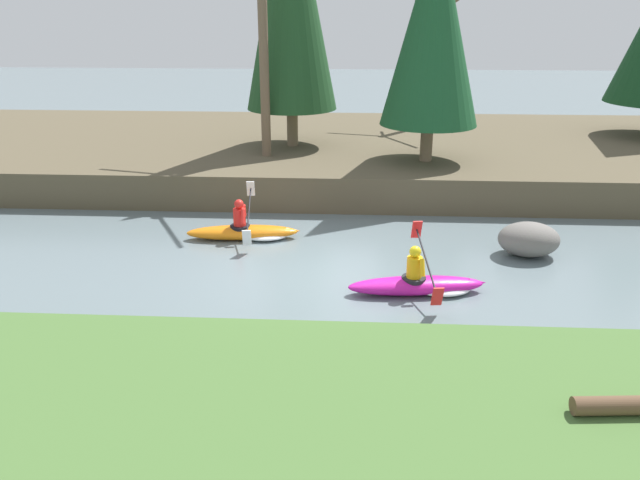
{
  "coord_description": "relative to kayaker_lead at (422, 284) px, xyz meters",
  "views": [
    {
      "loc": [
        0.72,
        -12.09,
        5.36
      ],
      "look_at": [
        -0.0,
        0.61,
        0.55
      ],
      "focal_mm": 35.0,
      "sensor_mm": 36.0,
      "label": 1
    }
  ],
  "objects": [
    {
      "name": "ground_plane",
      "position": [
        -2.09,
        0.8,
        -0.2
      ],
      "size": [
        90.0,
        90.0,
        0.0
      ],
      "primitive_type": "plane",
      "color": "slate"
    },
    {
      "name": "riverbank_near",
      "position": [
        -2.09,
        -5.47,
        0.1
      ],
      "size": [
        44.0,
        6.2,
        0.59
      ],
      "color": "#476B33",
      "rests_on": "ground"
    },
    {
      "name": "riverbank_far",
      "position": [
        -2.09,
        10.3,
        0.3
      ],
      "size": [
        44.0,
        10.88,
        1.0
      ],
      "color": "brown",
      "rests_on": "ground"
    },
    {
      "name": "conifer_tree_left",
      "position": [
        0.74,
        7.11,
        4.62
      ],
      "size": [
        2.82,
        2.82,
        6.58
      ],
      "color": "#7A664C",
      "rests_on": "riverbank_far"
    },
    {
      "name": "bare_tree_upstream",
      "position": [
        -4.06,
        7.55,
        3.89
      ],
      "size": [
        3.61,
        3.56,
        6.55
      ],
      "color": "brown",
      "rests_on": "riverbank_far"
    },
    {
      "name": "bare_tree_mid_upstream",
      "position": [
        1.39,
        12.89,
        3.39
      ],
      "size": [
        3.05,
        3.01,
        5.48
      ],
      "color": "brown",
      "rests_on": "riverbank_far"
    },
    {
      "name": "kayaker_lead",
      "position": [
        0.0,
        0.0,
        0.0
      ],
      "size": [
        2.8,
        2.07,
        1.2
      ],
      "rotation": [
        0.0,
        0.0,
        0.13
      ],
      "color": "#C61999",
      "rests_on": "ground"
    },
    {
      "name": "kayaker_middle",
      "position": [
        -3.96,
        2.84,
        0.0
      ],
      "size": [
        2.79,
        2.07,
        1.2
      ],
      "rotation": [
        0.0,
        0.0,
        0.1
      ],
      "color": "orange",
      "rests_on": "ground"
    },
    {
      "name": "boulder_midstream",
      "position": [
        2.6,
        2.15,
        0.19
      ],
      "size": [
        1.37,
        1.08,
        0.78
      ],
      "color": "slate",
      "rests_on": "ground"
    }
  ]
}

